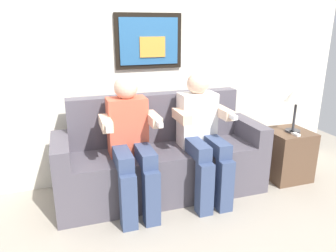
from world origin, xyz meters
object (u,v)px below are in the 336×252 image
Objects in this scene: spare_remote_on_table at (294,134)px; person_on_right at (202,133)px; person_on_left at (131,140)px; couch at (162,161)px; side_table_right at (287,155)px; table_lamp at (297,96)px.

person_on_right is at bearing 177.49° from spare_remote_on_table.
couch is at bearing 28.05° from person_on_left.
side_table_right is (1.60, 0.06, -0.36)m from person_on_left.
couch reaches higher than side_table_right.
couch is at bearing 152.04° from person_on_right.
table_lamp is at bearing 1.12° from person_on_left.
person_on_left is 1.62m from table_lamp.
person_on_left reaches higher than table_lamp.
person_on_left is at bearing -151.95° from couch.
person_on_left is at bearing -178.88° from table_lamp.
table_lamp is at bearing 62.96° from spare_remote_on_table.
table_lamp is (1.29, -0.14, 0.55)m from couch.
table_lamp is at bearing -6.01° from couch.
spare_remote_on_table is at bearing -105.14° from side_table_right.
person_on_right reaches higher than side_table_right.
couch is 1.29m from spare_remote_on_table.
spare_remote_on_table is (1.57, -0.04, -0.10)m from person_on_left.
side_table_right is 3.85× the size of spare_remote_on_table.
table_lamp reaches higher than couch.
person_on_left is 0.63m from person_on_right.
person_on_right reaches higher than couch.
person_on_right is 1.03m from side_table_right.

